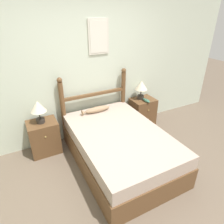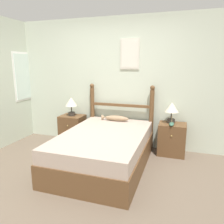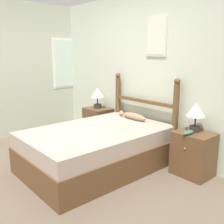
{
  "view_description": "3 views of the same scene",
  "coord_description": "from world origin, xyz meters",
  "px_view_note": "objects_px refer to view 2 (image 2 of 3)",
  "views": [
    {
      "loc": [
        -1.18,
        -1.6,
        2.28
      ],
      "look_at": [
        0.2,
        1.05,
        0.71
      ],
      "focal_mm": 32.0,
      "sensor_mm": 36.0,
      "label": 1
    },
    {
      "loc": [
        1.29,
        -2.51,
        1.66
      ],
      "look_at": [
        0.12,
        1.07,
        0.82
      ],
      "focal_mm": 35.0,
      "sensor_mm": 36.0,
      "label": 2
    },
    {
      "loc": [
        2.9,
        -1.49,
        1.61
      ],
      "look_at": [
        0.03,
        1.02,
        0.74
      ],
      "focal_mm": 42.0,
      "sensor_mm": 36.0,
      "label": 3
    }
  ],
  "objects_px": {
    "bed": "(104,149)",
    "table_lamp_left": "(71,103)",
    "table_lamp_right": "(172,109)",
    "fish_pillow": "(115,118)",
    "nightstand_left": "(73,129)",
    "model_boat": "(172,124)",
    "nightstand_right": "(172,139)"
  },
  "relations": [
    {
      "from": "bed",
      "to": "table_lamp_left",
      "type": "bearing_deg",
      "value": 141.5
    },
    {
      "from": "table_lamp_right",
      "to": "fish_pillow",
      "type": "relative_size",
      "value": 0.72
    },
    {
      "from": "bed",
      "to": "table_lamp_right",
      "type": "relative_size",
      "value": 5.15
    },
    {
      "from": "nightstand_left",
      "to": "model_boat",
      "type": "height_order",
      "value": "model_boat"
    },
    {
      "from": "table_lamp_left",
      "to": "fish_pillow",
      "type": "height_order",
      "value": "table_lamp_left"
    },
    {
      "from": "model_boat",
      "to": "bed",
      "type": "bearing_deg",
      "value": -145.45
    },
    {
      "from": "table_lamp_right",
      "to": "fish_pillow",
      "type": "bearing_deg",
      "value": -174.64
    },
    {
      "from": "bed",
      "to": "nightstand_right",
      "type": "height_order",
      "value": "nightstand_right"
    },
    {
      "from": "model_boat",
      "to": "fish_pillow",
      "type": "xyz_separation_m",
      "value": [
        -1.06,
        0.08,
        0.0
      ]
    },
    {
      "from": "nightstand_right",
      "to": "nightstand_left",
      "type": "bearing_deg",
      "value": 180.0
    },
    {
      "from": "nightstand_left",
      "to": "table_lamp_left",
      "type": "relative_size",
      "value": 1.52
    },
    {
      "from": "nightstand_left",
      "to": "model_boat",
      "type": "xyz_separation_m",
      "value": [
        2.04,
        -0.13,
        0.32
      ]
    },
    {
      "from": "table_lamp_left",
      "to": "table_lamp_right",
      "type": "bearing_deg",
      "value": 1.38
    },
    {
      "from": "model_boat",
      "to": "nightstand_right",
      "type": "bearing_deg",
      "value": 82.77
    },
    {
      "from": "bed",
      "to": "nightstand_left",
      "type": "bearing_deg",
      "value": 141.32
    },
    {
      "from": "table_lamp_right",
      "to": "model_boat",
      "type": "xyz_separation_m",
      "value": [
        0.02,
        -0.18,
        -0.24
      ]
    },
    {
      "from": "table_lamp_left",
      "to": "table_lamp_right",
      "type": "distance_m",
      "value": 2.02
    },
    {
      "from": "nightstand_right",
      "to": "table_lamp_left",
      "type": "distance_m",
      "value": 2.14
    },
    {
      "from": "fish_pillow",
      "to": "table_lamp_right",
      "type": "bearing_deg",
      "value": 5.36
    },
    {
      "from": "nightstand_right",
      "to": "model_boat",
      "type": "height_order",
      "value": "model_boat"
    },
    {
      "from": "table_lamp_left",
      "to": "table_lamp_right",
      "type": "relative_size",
      "value": 1.0
    },
    {
      "from": "nightstand_right",
      "to": "table_lamp_right",
      "type": "distance_m",
      "value": 0.57
    },
    {
      "from": "nightstand_left",
      "to": "fish_pillow",
      "type": "xyz_separation_m",
      "value": [
        0.97,
        -0.05,
        0.33
      ]
    },
    {
      "from": "bed",
      "to": "fish_pillow",
      "type": "height_order",
      "value": "fish_pillow"
    },
    {
      "from": "bed",
      "to": "fish_pillow",
      "type": "relative_size",
      "value": 3.69
    },
    {
      "from": "nightstand_right",
      "to": "fish_pillow",
      "type": "distance_m",
      "value": 1.13
    },
    {
      "from": "nightstand_right",
      "to": "model_boat",
      "type": "xyz_separation_m",
      "value": [
        -0.02,
        -0.13,
        0.32
      ]
    },
    {
      "from": "fish_pillow",
      "to": "table_lamp_left",
      "type": "bearing_deg",
      "value": 177.13
    },
    {
      "from": "nightstand_right",
      "to": "table_lamp_right",
      "type": "xyz_separation_m",
      "value": [
        -0.04,
        0.05,
        0.56
      ]
    },
    {
      "from": "nightstand_left",
      "to": "fish_pillow",
      "type": "bearing_deg",
      "value": -2.83
    },
    {
      "from": "bed",
      "to": "nightstand_left",
      "type": "relative_size",
      "value": 3.4
    },
    {
      "from": "table_lamp_left",
      "to": "model_boat",
      "type": "xyz_separation_m",
      "value": [
        2.05,
        -0.13,
        -0.24
      ]
    }
  ]
}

